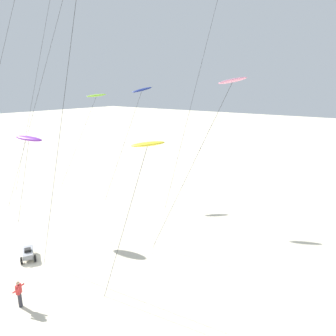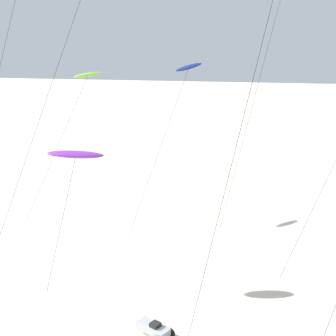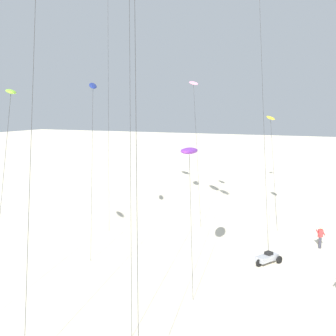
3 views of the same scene
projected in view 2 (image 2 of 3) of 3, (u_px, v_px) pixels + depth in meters
The scene contains 4 objects.
kite_purple at pixel (75, 155), 24.67m from camera, with size 3.45×1.72×8.29m.
kite_navy at pixel (188, 70), 31.73m from camera, with size 5.02×2.93×12.49m.
kite_lime at pixel (87, 77), 33.90m from camera, with size 5.82×3.59×11.67m.
beach_buggy at pixel (154, 329), 22.29m from camera, with size 2.07×1.65×0.82m.
Camera 2 is at (4.44, -17.90, 14.19)m, focal length 48.93 mm.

